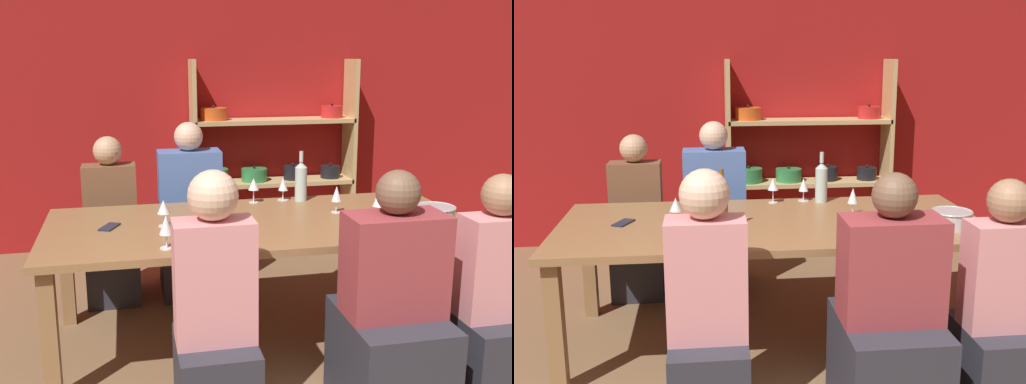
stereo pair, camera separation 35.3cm
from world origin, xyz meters
TOP-DOWN VIEW (x-y plane):
  - wall_back_red at (0.00, 3.83)m, footprint 8.80×0.06m
  - shelf_unit at (0.61, 3.63)m, footprint 1.45×0.30m
  - dining_table at (0.09, 1.80)m, footprint 2.44×1.09m
  - mixing_bowl at (1.08, 1.57)m, footprint 0.23×0.23m
  - wine_bottle_green at (-0.20, 1.68)m, footprint 0.07×0.07m
  - wine_bottle_dark at (0.47, 2.23)m, footprint 0.08×0.08m
  - wine_glass_red_a at (0.59, 1.89)m, footprint 0.06×0.06m
  - wine_glass_empty_a at (0.85, 1.85)m, footprint 0.06×0.06m
  - wine_glass_red_b at (0.15, 2.24)m, footprint 0.07×0.07m
  - wine_glass_empty_b at (-0.47, 1.41)m, footprint 0.07×0.07m
  - wine_glass_white_a at (0.36, 2.27)m, footprint 0.07×0.07m
  - wine_glass_empty_c at (-0.46, 1.81)m, footprint 0.07×0.07m
  - wine_glass_red_c at (0.79, 1.72)m, footprint 0.07×0.07m
  - wine_glass_empty_d at (-0.23, 1.32)m, footprint 0.07×0.07m
  - cell_phone at (-0.76, 1.84)m, footprint 0.12×0.17m
  - person_near_a at (0.53, 0.94)m, footprint 0.45×0.57m
  - person_far_a at (-0.77, 2.63)m, footprint 0.36×0.44m
  - person_near_b at (-0.29, 1.00)m, footprint 0.36×0.44m
  - person_far_b at (-0.22, 2.67)m, footprint 0.44×0.55m
  - person_near_c at (1.07, 0.96)m, footprint 0.35×0.44m

SIDE VIEW (x-z plane):
  - person_near_c at x=1.07m, z-range -0.14..0.99m
  - person_near_a at x=0.53m, z-range -0.17..1.02m
  - person_far_a at x=-0.77m, z-range -0.15..1.00m
  - person_far_b at x=-0.22m, z-range -0.17..1.06m
  - person_near_b at x=-0.29m, z-range -0.14..1.06m
  - shelf_unit at x=0.61m, z-range -0.20..1.45m
  - dining_table at x=0.09m, z-range 0.30..1.03m
  - cell_phone at x=-0.76m, z-range 0.74..0.75m
  - mixing_bowl at x=1.08m, z-range 0.74..0.84m
  - wine_glass_white_a at x=0.36m, z-range 0.76..0.91m
  - wine_glass_red_c at x=0.79m, z-range 0.77..0.92m
  - wine_glass_empty_c at x=-0.46m, z-range 0.77..0.92m
  - wine_glass_empty_a at x=0.85m, z-range 0.77..0.93m
  - wine_glass_red_a at x=0.59m, z-range 0.77..0.93m
  - wine_glass_red_b at x=0.15m, z-range 0.77..0.94m
  - wine_glass_empty_b at x=-0.47m, z-range 0.77..0.94m
  - wine_glass_empty_d at x=-0.23m, z-range 0.77..0.96m
  - wine_bottle_dark at x=0.47m, z-range 0.71..1.04m
  - wine_bottle_green at x=-0.20m, z-range 0.70..1.04m
  - wall_back_red at x=0.00m, z-range 0.00..2.70m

